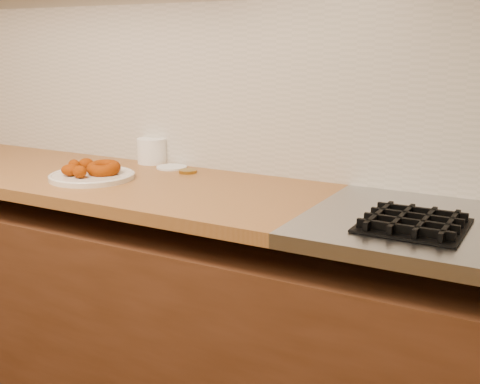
# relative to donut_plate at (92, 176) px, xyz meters

# --- Properties ---
(wall_back) EXTENTS (4.00, 0.02, 2.70)m
(wall_back) POSITION_rel_donut_plate_xyz_m (0.31, 0.37, 0.44)
(wall_back) COLOR tan
(wall_back) RESTS_ON ground
(base_cabinet) EXTENTS (3.60, 0.60, 0.77)m
(base_cabinet) POSITION_rel_donut_plate_xyz_m (0.31, 0.06, -0.52)
(base_cabinet) COLOR #542E1C
(base_cabinet) RESTS_ON floor
(butcher_block) EXTENTS (2.30, 0.62, 0.04)m
(butcher_block) POSITION_rel_donut_plate_xyz_m (-0.34, 0.06, -0.03)
(butcher_block) COLOR #99663C
(butcher_block) RESTS_ON base_cabinet
(backsplash) EXTENTS (3.60, 0.02, 0.60)m
(backsplash) POSITION_rel_donut_plate_xyz_m (0.31, 0.36, 0.29)
(backsplash) COLOR beige
(backsplash) RESTS_ON wall_back
(donut_plate) EXTENTS (0.29, 0.29, 0.02)m
(donut_plate) POSITION_rel_donut_plate_xyz_m (0.00, 0.00, 0.00)
(donut_plate) COLOR silver
(donut_plate) RESTS_ON butcher_block
(ring_donut) EXTENTS (0.16, 0.16, 0.05)m
(ring_donut) POSITION_rel_donut_plate_xyz_m (0.03, 0.02, 0.03)
(ring_donut) COLOR #822C01
(ring_donut) RESTS_ON donut_plate
(fried_dough_chunks) EXTENTS (0.14, 0.16, 0.05)m
(fried_dough_chunks) POSITION_rel_donut_plate_xyz_m (-0.04, -0.02, 0.03)
(fried_dough_chunks) COLOR #822C01
(fried_dough_chunks) RESTS_ON donut_plate
(plastic_tub) EXTENTS (0.12, 0.12, 0.10)m
(plastic_tub) POSITION_rel_donut_plate_xyz_m (0.01, 0.33, 0.04)
(plastic_tub) COLOR white
(plastic_tub) RESTS_ON butcher_block
(tub_lid) EXTENTS (0.14, 0.14, 0.01)m
(tub_lid) POSITION_rel_donut_plate_xyz_m (0.14, 0.28, -0.00)
(tub_lid) COLOR white
(tub_lid) RESTS_ON butcher_block
(brass_jar_lid) EXTENTS (0.09, 0.09, 0.01)m
(brass_jar_lid) POSITION_rel_donut_plate_xyz_m (0.24, 0.24, -0.00)
(brass_jar_lid) COLOR olive
(brass_jar_lid) RESTS_ON butcher_block
(wooden_utensil) EXTENTS (0.16, 0.12, 0.01)m
(wooden_utensil) POSITION_rel_donut_plate_xyz_m (-0.10, 0.11, -0.00)
(wooden_utensil) COLOR #A78551
(wooden_utensil) RESTS_ON butcher_block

